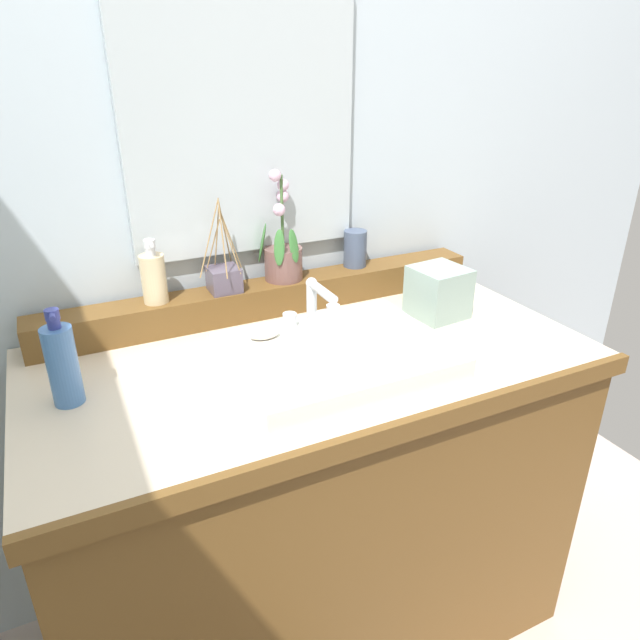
{
  "coord_description": "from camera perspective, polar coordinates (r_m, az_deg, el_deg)",
  "views": [
    {
      "loc": [
        -0.5,
        -1.07,
        1.5
      ],
      "look_at": [
        0.0,
        -0.03,
        0.97
      ],
      "focal_mm": 32.23,
      "sensor_mm": 36.0,
      "label": 1
    }
  ],
  "objects": [
    {
      "name": "vanity_cabinet",
      "position": [
        1.59,
        -0.61,
        -17.29
      ],
      "size": [
        1.28,
        0.67,
        0.88
      ],
      "color": "brown",
      "rests_on": "ground"
    },
    {
      "name": "potted_plant",
      "position": [
        1.53,
        -3.72,
        6.59
      ],
      "size": [
        0.12,
        0.11,
        0.29
      ],
      "color": "brown",
      "rests_on": "back_ledge"
    },
    {
      "name": "wall_back",
      "position": [
        1.61,
        -7.61,
        13.92
      ],
      "size": [
        3.0,
        0.2,
        2.41
      ],
      "primitive_type": "cube",
      "color": "silver",
      "rests_on": "ground"
    },
    {
      "name": "tumbler_cup",
      "position": [
        1.63,
        3.51,
        7.1
      ],
      "size": [
        0.06,
        0.06,
        0.1
      ],
      "primitive_type": "cylinder",
      "color": "#445069",
      "rests_on": "back_ledge"
    },
    {
      "name": "reed_diffuser",
      "position": [
        1.48,
        -9.52,
        4.14
      ],
      "size": [
        0.12,
        0.11,
        0.24
      ],
      "color": "#544A5A",
      "rests_on": "back_ledge"
    },
    {
      "name": "soap_dispenser",
      "position": [
        1.43,
        -16.2,
        4.13
      ],
      "size": [
        0.06,
        0.06,
        0.16
      ],
      "color": "beige",
      "rests_on": "back_ledge"
    },
    {
      "name": "tissue_box",
      "position": [
        1.53,
        11.66,
        2.74
      ],
      "size": [
        0.14,
        0.14,
        0.13
      ],
      "primitive_type": "cube",
      "rotation": [
        0.0,
        0.0,
        0.1
      ],
      "color": "#8BA59C",
      "rests_on": "vanity_cabinet"
    },
    {
      "name": "mirror",
      "position": [
        1.48,
        -7.64,
        18.6
      ],
      "size": [
        0.59,
        0.02,
        0.62
      ],
      "primitive_type": "cube",
      "color": "silver"
    },
    {
      "name": "soap_bar",
      "position": [
        1.26,
        -5.49,
        -1.38
      ],
      "size": [
        0.07,
        0.04,
        0.02
      ],
      "primitive_type": "ellipsoid",
      "color": "beige",
      "rests_on": "sink_basin"
    },
    {
      "name": "sink_basin",
      "position": [
        1.24,
        1.86,
        -4.18
      ],
      "size": [
        0.46,
        0.36,
        0.28
      ],
      "color": "white",
      "rests_on": "vanity_cabinet"
    },
    {
      "name": "lotion_bottle",
      "position": [
        1.22,
        -24.2,
        -4.0
      ],
      "size": [
        0.06,
        0.06,
        0.2
      ],
      "color": "#4775B5",
      "rests_on": "vanity_cabinet"
    },
    {
      "name": "back_ledge",
      "position": [
        1.54,
        -4.97,
        2.3
      ],
      "size": [
        1.21,
        0.1,
        0.08
      ],
      "primitive_type": "cube",
      "color": "brown",
      "rests_on": "vanity_cabinet"
    },
    {
      "name": "floor",
      "position": [
        1.95,
        -0.54,
        -28.04
      ],
      "size": [
        3.0,
        3.83,
        0.1
      ],
      "primitive_type": "cube",
      "color": "#C2ADA1",
      "rests_on": "ground"
    }
  ]
}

